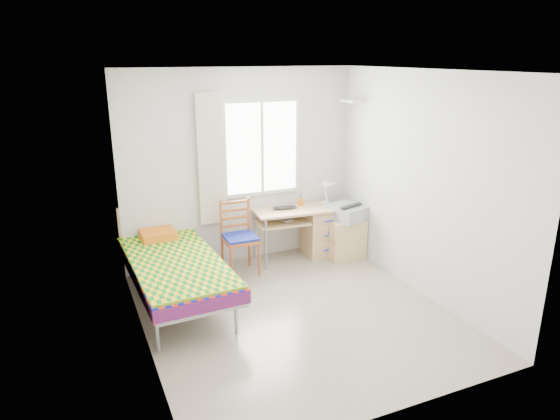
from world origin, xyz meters
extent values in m
plane|color=#BCAD93|center=(0.00, 0.00, 0.00)|extent=(3.50, 3.50, 0.00)
plane|color=white|center=(0.00, 0.00, 2.60)|extent=(3.50, 3.50, 0.00)
plane|color=silver|center=(0.00, 1.75, 1.30)|extent=(3.20, 0.00, 3.20)
plane|color=silver|center=(-1.60, 0.00, 1.30)|extent=(0.00, 3.50, 3.50)
plane|color=silver|center=(1.60, 0.00, 1.30)|extent=(0.00, 3.50, 3.50)
cube|color=white|center=(0.30, 1.73, 1.55)|extent=(1.10, 0.04, 1.30)
cube|color=white|center=(0.30, 1.72, 1.55)|extent=(1.00, 0.02, 1.20)
cube|color=white|center=(0.30, 1.72, 1.55)|extent=(0.04, 0.02, 1.20)
cube|color=beige|center=(-0.42, 1.68, 1.45)|extent=(0.35, 0.05, 1.70)
cube|color=white|center=(1.49, 1.40, 2.15)|extent=(0.20, 0.32, 0.03)
cube|color=#999CA1|center=(-1.13, 0.82, 0.35)|extent=(1.02, 2.12, 0.06)
cube|color=red|center=(-1.13, 0.82, 0.44)|extent=(1.06, 2.14, 0.15)
cube|color=yellow|center=(-1.13, 0.80, 0.52)|extent=(1.04, 2.02, 0.03)
cube|color=#E1A976|center=(-1.13, 1.83, 0.62)|extent=(1.00, 0.09, 0.57)
cube|color=orange|center=(-1.18, 1.56, 0.59)|extent=(0.43, 0.37, 0.10)
cylinder|color=#999CA1|center=(-1.53, -0.12, 0.17)|extent=(0.04, 0.04, 0.33)
cylinder|color=#999CA1|center=(-0.73, 1.76, 0.17)|extent=(0.04, 0.04, 0.33)
cube|color=#E1A976|center=(0.69, 1.46, 0.70)|extent=(1.19, 0.62, 0.03)
cube|color=tan|center=(1.06, 1.46, 0.34)|extent=(0.44, 0.54, 0.69)
cube|color=tan|center=(0.48, 1.46, 0.55)|extent=(0.73, 0.54, 0.02)
cylinder|color=#999CA1|center=(0.16, 1.25, 0.34)|extent=(0.03, 0.03, 0.69)
cylinder|color=#999CA1|center=(0.16, 1.68, 0.34)|extent=(0.03, 0.03, 0.69)
cube|color=#A2431F|center=(-0.19, 1.26, 0.47)|extent=(0.42, 0.42, 0.04)
cube|color=navy|center=(-0.19, 1.26, 0.50)|extent=(0.40, 0.40, 0.04)
cube|color=#A2431F|center=(-0.19, 1.45, 0.76)|extent=(0.38, 0.04, 0.42)
cylinder|color=#A2431F|center=(-0.38, 1.07, 0.24)|extent=(0.03, 0.03, 0.47)
cylinder|color=#A2431F|center=(-0.01, 1.45, 0.48)|extent=(0.04, 0.04, 0.96)
cube|color=tan|center=(1.33, 1.24, 0.28)|extent=(0.51, 0.46, 0.56)
cube|color=#E1A976|center=(1.07, 1.24, 0.41)|extent=(0.02, 0.42, 0.20)
cube|color=#E1A976|center=(1.07, 1.24, 0.17)|extent=(0.02, 0.42, 0.20)
cube|color=#ABADB4|center=(1.35, 1.22, 0.66)|extent=(0.54, 0.59, 0.20)
cube|color=black|center=(1.35, 1.22, 0.76)|extent=(0.43, 0.48, 0.02)
imported|color=black|center=(0.54, 1.49, 0.73)|extent=(0.35, 0.25, 0.03)
cylinder|color=orange|center=(0.82, 1.59, 0.76)|extent=(0.09, 0.09, 0.09)
cylinder|color=white|center=(1.19, 1.52, 0.73)|extent=(0.10, 0.10, 0.03)
cylinder|color=white|center=(1.19, 1.52, 0.88)|extent=(0.02, 0.12, 0.27)
cylinder|color=white|center=(1.17, 1.44, 1.01)|extent=(0.13, 0.24, 0.11)
cone|color=white|center=(1.09, 1.34, 1.04)|extent=(0.14, 0.15, 0.13)
imported|color=gray|center=(0.44, 1.43, 0.59)|extent=(0.21, 0.24, 0.02)
camera|label=1|loc=(-2.14, -4.44, 2.75)|focal=32.00mm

